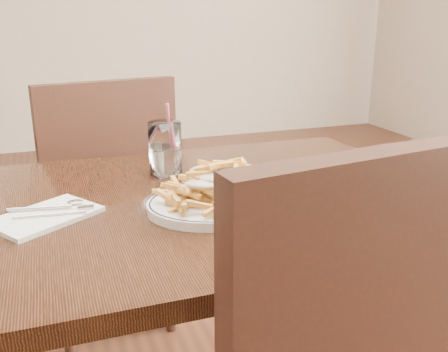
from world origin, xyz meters
name	(u,v)px	position (x,y,z in m)	size (l,w,h in m)	color
table	(186,230)	(0.00, 0.00, 0.67)	(1.20, 0.80, 0.75)	black
chair_far	(104,198)	(-0.12, 0.64, 0.54)	(0.51, 0.51, 0.95)	black
fries_plate	(224,202)	(0.06, -0.08, 0.76)	(0.36, 0.33, 0.02)	white
loaded_fries	(224,180)	(0.06, -0.08, 0.81)	(0.30, 0.26, 0.08)	gold
napkin	(45,216)	(-0.29, -0.02, 0.75)	(0.20, 0.13, 0.01)	white
cutlery	(45,212)	(-0.29, -0.02, 0.76)	(0.18, 0.07, 0.01)	silver
water_glass	(165,152)	(0.00, 0.19, 0.81)	(0.08, 0.08, 0.18)	white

